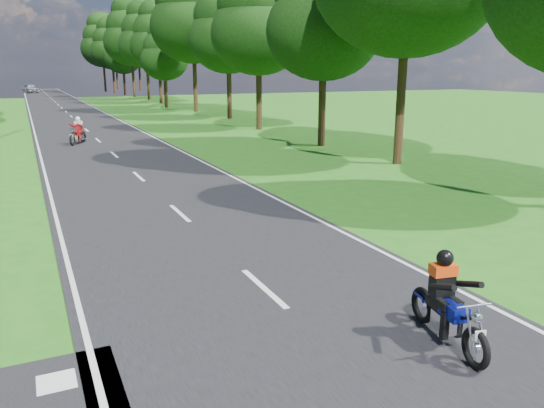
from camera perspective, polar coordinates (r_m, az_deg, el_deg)
name	(u,v)px	position (r m, az deg, el deg)	size (l,w,h in m)	color
ground	(315,335)	(8.66, 4.67, -13.87)	(160.00, 160.00, 0.00)	#226316
main_road	(66,112)	(56.89, -21.28, 9.23)	(7.00, 140.00, 0.02)	black
road_markings	(66,113)	(55.01, -21.28, 9.10)	(7.40, 140.00, 0.01)	silver
treeline	(65,31)	(67.01, -21.33, 16.93)	(40.00, 115.35, 14.78)	black
rider_near_blue	(449,299)	(8.48, 18.51, -9.68)	(0.58, 1.73, 1.44)	navy
rider_far_red	(77,130)	(31.73, -20.22, 7.44)	(0.60, 1.81, 1.51)	#9F0C1C
distant_car	(30,89)	(105.36, -24.56, 11.23)	(1.78, 4.43, 1.51)	#B7B9BE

